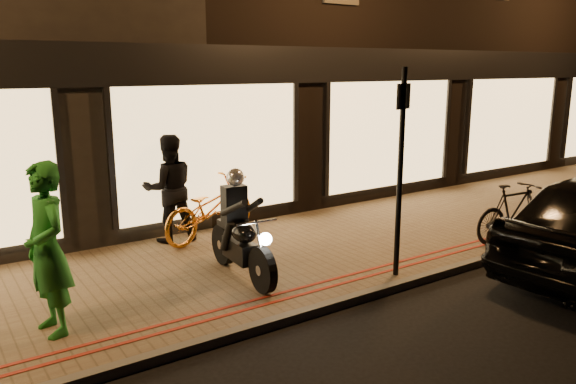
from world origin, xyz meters
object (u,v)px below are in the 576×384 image
(motorcycle, at_px, (240,236))
(bicycle_gold, at_px, (210,208))
(person_green, at_px, (47,249))
(sign_post, at_px, (401,162))

(motorcycle, bearing_deg, bicycle_gold, 79.95)
(motorcycle, xyz_separation_m, bicycle_gold, (0.47, 1.93, -0.07))
(bicycle_gold, height_order, person_green, person_green)
(motorcycle, relative_size, bicycle_gold, 0.93)
(person_green, bearing_deg, bicycle_gold, 115.65)
(motorcycle, distance_m, bicycle_gold, 1.99)
(sign_post, distance_m, bicycle_gold, 3.65)
(sign_post, distance_m, person_green, 4.72)
(sign_post, xyz_separation_m, person_green, (-4.58, 0.89, -0.68))
(person_green, bearing_deg, motorcycle, 86.79)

